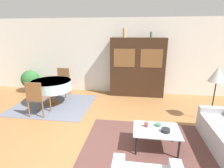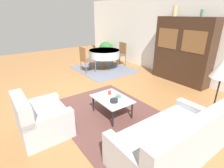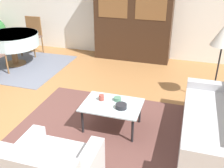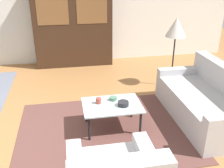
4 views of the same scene
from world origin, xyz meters
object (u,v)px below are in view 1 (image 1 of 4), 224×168
at_px(floor_lamp, 217,76).
at_px(display_cabinet, 137,67).
at_px(vase_tall, 125,33).
at_px(coffee_table, 156,131).
at_px(cup, 146,125).
at_px(dining_table, 51,85).
at_px(potted_plant, 30,80).
at_px(dining_chair_near, 37,97).
at_px(dining_chair_far, 63,80).
at_px(bowl, 166,130).
at_px(bowl_small, 158,125).
at_px(vase_short, 151,35).

bearing_deg(floor_lamp, display_cabinet, 137.96).
bearing_deg(floor_lamp, vase_tall, 144.07).
bearing_deg(display_cabinet, coffee_table, -82.57).
distance_m(coffee_table, cup, 0.22).
bearing_deg(dining_table, potted_plant, 143.43).
xyz_separation_m(dining_chair_near, dining_chair_far, (0.00, 1.68, 0.00)).
bearing_deg(bowl, cup, 158.36).
bearing_deg(dining_chair_near, potted_plant, 126.37).
relative_size(coffee_table, dining_chair_near, 0.91).
height_order(cup, vase_tall, vase_tall).
height_order(floor_lamp, cup, floor_lamp).
xyz_separation_m(dining_table, potted_plant, (-1.36, 1.01, -0.14)).
height_order(floor_lamp, bowl_small, floor_lamp).
distance_m(bowl, vase_tall, 3.72).
relative_size(dining_table, vase_tall, 4.05).
relative_size(coffee_table, bowl, 5.32).
bearing_deg(bowl, coffee_table, 158.16).
bearing_deg(dining_table, bowl, -30.69).
xyz_separation_m(coffee_table, dining_table, (-3.03, 1.83, 0.24)).
xyz_separation_m(dining_chair_near, potted_plant, (-1.36, 1.85, -0.08)).
height_order(coffee_table, floor_lamp, floor_lamp).
bearing_deg(potted_plant, dining_chair_near, -53.63).
bearing_deg(display_cabinet, dining_table, -154.76).
relative_size(bowl, potted_plant, 0.20).
bearing_deg(display_cabinet, vase_tall, 179.89).
xyz_separation_m(display_cabinet, dining_chair_near, (-2.63, -2.08, -0.46)).
xyz_separation_m(dining_table, bowl_small, (3.07, -1.69, -0.17)).
xyz_separation_m(cup, vase_tall, (-0.67, 2.99, 1.73)).
bearing_deg(vase_tall, dining_table, -150.15).
relative_size(coffee_table, dining_chair_far, 0.91).
height_order(dining_chair_far, cup, dining_chair_far).
xyz_separation_m(dining_chair_far, floor_lamp, (4.53, -1.32, 0.64)).
height_order(display_cabinet, bowl_small, display_cabinet).
relative_size(floor_lamp, bowl, 8.65).
xyz_separation_m(cup, vase_short, (0.20, 2.99, 1.67)).
relative_size(dining_table, floor_lamp, 0.87).
relative_size(bowl, vase_short, 0.88).
distance_m(floor_lamp, bowl_small, 2.04).
bearing_deg(floor_lamp, bowl, -133.82).
distance_m(display_cabinet, dining_chair_far, 2.70).
relative_size(display_cabinet, bowl_small, 17.65).
bearing_deg(bowl, bowl_small, 119.39).
height_order(floor_lamp, vase_tall, vase_tall).
height_order(display_cabinet, vase_tall, vase_tall).
distance_m(dining_chair_near, dining_chair_far, 1.68).
bearing_deg(coffee_table, dining_chair_far, 138.61).
distance_m(display_cabinet, bowl_small, 3.01).
bearing_deg(display_cabinet, dining_chair_far, -171.38).
height_order(dining_table, floor_lamp, floor_lamp).
bearing_deg(dining_chair_near, bowl_small, -15.43).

